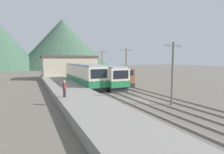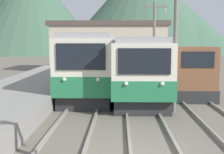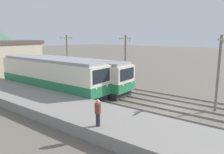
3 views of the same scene
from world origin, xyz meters
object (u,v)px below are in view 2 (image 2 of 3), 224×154
at_px(commuter_train_left, 94,64).
at_px(commuter_train_center, 136,67).
at_px(catenary_mast_mid, 176,40).
at_px(shunting_locomotive, 187,76).
at_px(catenary_mast_far, 154,40).

xyz_separation_m(commuter_train_left, commuter_train_center, (2.80, -0.81, -0.09)).
height_order(commuter_train_left, catenary_mast_mid, catenary_mast_mid).
bearing_deg(shunting_locomotive, commuter_train_center, 151.01).
bearing_deg(catenary_mast_far, shunting_locomotive, -71.91).
distance_m(commuter_train_left, commuter_train_center, 2.92).
bearing_deg(shunting_locomotive, commuter_train_left, 156.94).
xyz_separation_m(commuter_train_left, shunting_locomotive, (5.80, -2.47, -0.51)).
relative_size(commuter_train_left, commuter_train_center, 0.99).
height_order(shunting_locomotive, catenary_mast_far, catenary_mast_far).
distance_m(commuter_train_center, catenary_mast_far, 3.71).
bearing_deg(commuter_train_center, commuter_train_left, 163.92).
height_order(commuter_train_center, catenary_mast_far, catenary_mast_far).
relative_size(shunting_locomotive, catenary_mast_far, 0.94).
relative_size(commuter_train_center, catenary_mast_far, 2.36).
xyz_separation_m(commuter_train_left, catenary_mast_mid, (4.31, -6.76, 1.66)).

